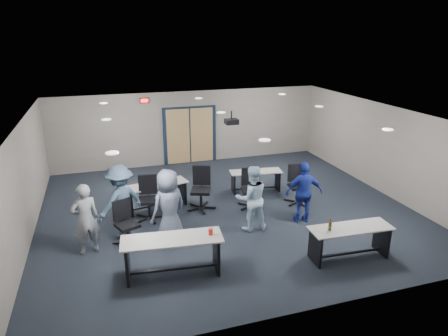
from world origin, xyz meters
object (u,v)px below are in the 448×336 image
object	(u,v)px
person_plaid	(169,207)
person_navy	(304,193)
table_back_right	(256,177)
chair_back_a	(149,199)
person_gray	(85,219)
table_front_right	(349,237)
person_back	(121,202)
chair_loose_left	(127,224)
table_back_left	(156,192)
table_front_left	(173,250)
chair_back_b	(201,189)
chair_back_d	(298,185)
person_lightblue	(252,198)
chair_back_c	(251,189)

from	to	relation	value
person_plaid	person_navy	bearing A→B (deg)	157.46
table_back_right	person_navy	distance (m)	2.41
chair_back_a	person_plaid	xyz separation A→B (m)	(0.30, -1.42, 0.33)
person_gray	person_plaid	bearing A→B (deg)	163.03
table_front_right	person_back	world-z (taller)	person_back
person_back	chair_loose_left	bearing A→B (deg)	68.44
table_back_left	person_navy	size ratio (longest dim) A/B	1.14
table_front_left	person_plaid	world-z (taller)	person_plaid
chair_back_b	chair_back_a	bearing A→B (deg)	-151.95
table_front_right	chair_back_d	world-z (taller)	chair_back_d
person_lightblue	chair_back_c	bearing A→B (deg)	-106.79
table_back_right	person_gray	xyz separation A→B (m)	(-4.98, -2.30, 0.39)
person_gray	person_lightblue	world-z (taller)	person_lightblue
table_back_left	person_lightblue	xyz separation A→B (m)	(2.09, -1.99, 0.35)
chair_back_c	person_lightblue	xyz separation A→B (m)	(-0.47, -1.24, 0.29)
person_navy	person_back	bearing A→B (deg)	3.33
table_back_right	chair_back_c	world-z (taller)	chair_back_c
table_front_left	person_back	world-z (taller)	person_back
person_lightblue	person_navy	world-z (taller)	person_lightblue
table_back_right	chair_back_b	distance (m)	2.13
person_navy	chair_back_d	bearing A→B (deg)	-100.14
chair_back_a	person_plaid	size ratio (longest dim) A/B	0.64
table_back_left	person_navy	bearing A→B (deg)	-42.07
table_back_right	chair_back_c	bearing A→B (deg)	-110.11
table_front_right	chair_back_a	world-z (taller)	chair_back_a
table_front_right	person_lightblue	distance (m)	2.49
chair_back_b	chair_back_d	bearing A→B (deg)	11.25
table_back_left	person_gray	world-z (taller)	person_gray
chair_back_c	person_gray	distance (m)	4.56
chair_back_b	chair_loose_left	xyz separation A→B (m)	(-2.12, -1.40, -0.07)
table_back_left	chair_loose_left	world-z (taller)	chair_loose_left
chair_loose_left	person_gray	distance (m)	0.94
table_back_right	chair_loose_left	bearing A→B (deg)	-143.61
chair_back_b	chair_back_c	size ratio (longest dim) A/B	1.08
person_plaid	table_front_left	bearing A→B (deg)	59.20
chair_back_a	person_lightblue	distance (m)	2.74
chair_back_a	table_back_left	bearing A→B (deg)	72.15
table_front_left	person_lightblue	xyz separation A→B (m)	(2.24, 1.37, 0.28)
chair_back_d	person_back	bearing A→B (deg)	-167.96
table_back_left	chair_back_b	size ratio (longest dim) A/B	1.55
chair_back_d	person_navy	xyz separation A→B (m)	(-0.42, -1.10, 0.25)
table_front_left	table_back_right	distance (m)	4.97
chair_back_d	person_navy	bearing A→B (deg)	-104.61
chair_back_d	person_gray	world-z (taller)	person_gray
chair_back_b	person_navy	world-z (taller)	person_navy
person_gray	person_back	bearing A→B (deg)	-158.86
person_navy	chair_back_b	bearing A→B (deg)	-22.49
table_back_left	chair_back_a	xyz separation A→B (m)	(-0.29, -0.64, 0.09)
chair_back_b	chair_back_c	distance (m)	1.41
chair_loose_left	person_lightblue	distance (m)	3.05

